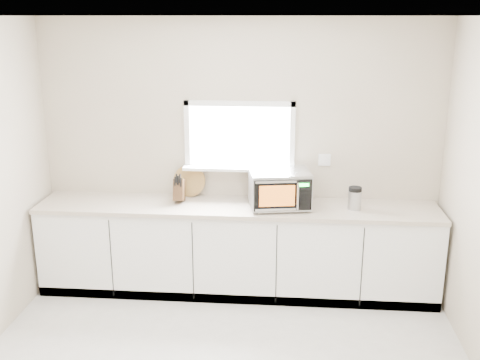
# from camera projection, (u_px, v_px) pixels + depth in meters

# --- Properties ---
(back_wall) EXTENTS (4.00, 0.17, 2.70)m
(back_wall) POSITION_uv_depth(u_px,v_px,m) (240.00, 154.00, 5.65)
(back_wall) COLOR beige
(back_wall) RESTS_ON ground
(cabinets) EXTENTS (3.92, 0.60, 0.88)m
(cabinets) POSITION_uv_depth(u_px,v_px,m) (237.00, 250.00, 5.63)
(cabinets) COLOR white
(cabinets) RESTS_ON ground
(countertop) EXTENTS (3.92, 0.64, 0.04)m
(countertop) POSITION_uv_depth(u_px,v_px,m) (237.00, 207.00, 5.49)
(countertop) COLOR #BEB29C
(countertop) RESTS_ON cabinets
(microwave) EXTENTS (0.63, 0.53, 0.36)m
(microwave) POSITION_uv_depth(u_px,v_px,m) (279.00, 188.00, 5.38)
(microwave) COLOR black
(microwave) RESTS_ON countertop
(knife_block) EXTENTS (0.10, 0.21, 0.30)m
(knife_block) POSITION_uv_depth(u_px,v_px,m) (179.00, 189.00, 5.55)
(knife_block) COLOR #4D321B
(knife_block) RESTS_ON countertop
(cutting_board) EXTENTS (0.33, 0.08, 0.33)m
(cutting_board) POSITION_uv_depth(u_px,v_px,m) (189.00, 181.00, 5.72)
(cutting_board) COLOR #AE8443
(cutting_board) RESTS_ON countertop
(coffee_grinder) EXTENTS (0.16, 0.16, 0.22)m
(coffee_grinder) POSITION_uv_depth(u_px,v_px,m) (355.00, 198.00, 5.34)
(coffee_grinder) COLOR #ABAEB3
(coffee_grinder) RESTS_ON countertop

